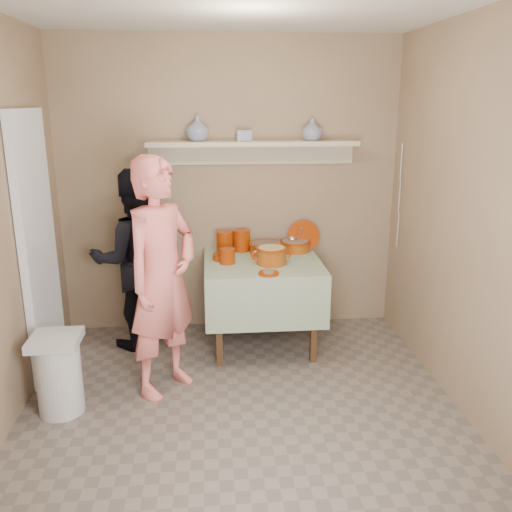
{
  "coord_description": "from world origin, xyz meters",
  "views": [
    {
      "loc": [
        -0.19,
        -3.06,
        2.05
      ],
      "look_at": [
        0.15,
        0.75,
        0.95
      ],
      "focal_mm": 38.0,
      "sensor_mm": 36.0,
      "label": 1
    }
  ],
  "objects": [
    {
      "name": "ground",
      "position": [
        0.0,
        0.0,
        0.0
      ],
      "size": [
        3.5,
        3.5,
        0.0
      ],
      "primitive_type": "plane",
      "color": "#6D6156",
      "rests_on": "ground"
    },
    {
      "name": "tile_panel",
      "position": [
        -1.46,
        0.95,
        1.0
      ],
      "size": [
        0.06,
        0.7,
        2.0
      ],
      "primitive_type": "cube",
      "color": "silver",
      "rests_on": "ground"
    },
    {
      "name": "plate_stack_a",
      "position": [
        -0.06,
        1.53,
        0.86
      ],
      "size": [
        0.15,
        0.15,
        0.19
      ],
      "primitive_type": "cylinder",
      "color": "#7B1F00",
      "rests_on": "serving_table"
    },
    {
      "name": "plate_stack_b",
      "position": [
        0.09,
        1.59,
        0.85
      ],
      "size": [
        0.16,
        0.16,
        0.19
      ],
      "primitive_type": "cylinder",
      "color": "#7B1F00",
      "rests_on": "serving_table"
    },
    {
      "name": "bowl_stack",
      "position": [
        -0.05,
        1.21,
        0.82
      ],
      "size": [
        0.13,
        0.13,
        0.13
      ],
      "primitive_type": "cylinder",
      "color": "#7B1F00",
      "rests_on": "serving_table"
    },
    {
      "name": "empty_bowl",
      "position": [
        -0.08,
        1.32,
        0.79
      ],
      "size": [
        0.17,
        0.17,
        0.05
      ],
      "primitive_type": "cylinder",
      "color": "#7B1F00",
      "rests_on": "serving_table"
    },
    {
      "name": "propped_lid",
      "position": [
        0.65,
        1.59,
        0.88
      ],
      "size": [
        0.3,
        0.15,
        0.28
      ],
      "primitive_type": "cylinder",
      "rotation": [
        1.23,
        0.0,
        -0.12
      ],
      "color": "#7B1F00",
      "rests_on": "serving_table"
    },
    {
      "name": "vase_right",
      "position": [
        0.71,
        1.61,
        1.81
      ],
      "size": [
        0.21,
        0.21,
        0.19
      ],
      "primitive_type": "imported",
      "rotation": [
        0.0,
        0.0,
        -0.18
      ],
      "color": "navy",
      "rests_on": "wall_shelf"
    },
    {
      "name": "vase_left",
      "position": [
        -0.27,
        1.63,
        1.82
      ],
      "size": [
        0.23,
        0.23,
        0.21
      ],
      "primitive_type": "imported",
      "rotation": [
        0.0,
        0.0,
        0.14
      ],
      "color": "navy",
      "rests_on": "wall_shelf"
    },
    {
      "name": "ceramic_box",
      "position": [
        0.12,
        1.61,
        1.77
      ],
      "size": [
        0.13,
        0.1,
        0.09
      ],
      "primitive_type": "cube",
      "rotation": [
        0.0,
        0.0,
        0.08
      ],
      "color": "navy",
      "rests_on": "wall_shelf"
    },
    {
      "name": "person_cook",
      "position": [
        -0.52,
        0.58,
        0.85
      ],
      "size": [
        0.71,
        0.74,
        1.71
      ],
      "primitive_type": "imported",
      "rotation": [
        0.0,
        0.0,
        0.88
      ],
      "color": "#E56C63",
      "rests_on": "ground"
    },
    {
      "name": "person_helper",
      "position": [
        -0.81,
        1.37,
        0.76
      ],
      "size": [
        0.86,
        0.74,
        1.53
      ],
      "primitive_type": "imported",
      "rotation": [
        0.0,
        0.0,
        -2.91
      ],
      "color": "black",
      "rests_on": "ground"
    },
    {
      "name": "room_shell",
      "position": [
        0.0,
        0.0,
        1.61
      ],
      "size": [
        3.04,
        3.54,
        2.62
      ],
      "color": "#917659",
      "rests_on": "ground"
    },
    {
      "name": "serving_table",
      "position": [
        0.25,
        1.28,
        0.64
      ],
      "size": [
        0.97,
        0.97,
        0.76
      ],
      "color": "#4C2D16",
      "rests_on": "ground"
    },
    {
      "name": "cazuela_meat_a",
      "position": [
        0.3,
        1.47,
        0.82
      ],
      "size": [
        0.3,
        0.3,
        0.1
      ],
      "color": "maroon",
      "rests_on": "serving_table"
    },
    {
      "name": "cazuela_meat_b",
      "position": [
        0.57,
        1.53,
        0.82
      ],
      "size": [
        0.28,
        0.28,
        0.1
      ],
      "color": "maroon",
      "rests_on": "serving_table"
    },
    {
      "name": "ladle",
      "position": [
        0.55,
        1.54,
        0.87
      ],
      "size": [
        0.08,
        0.26,
        0.19
      ],
      "color": "silver",
      "rests_on": "cazuela_meat_b"
    },
    {
      "name": "cazuela_rice",
      "position": [
        0.31,
        1.16,
        0.85
      ],
      "size": [
        0.33,
        0.25,
        0.14
      ],
      "color": "maroon",
      "rests_on": "serving_table"
    },
    {
      "name": "front_plate",
      "position": [
        0.26,
        0.88,
        0.77
      ],
      "size": [
        0.16,
        0.16,
        0.03
      ],
      "color": "#7B1F00",
      "rests_on": "serving_table"
    },
    {
      "name": "wall_shelf",
      "position": [
        0.2,
        1.65,
        1.67
      ],
      "size": [
        1.8,
        0.25,
        0.21
      ],
      "color": "#BEAF8D",
      "rests_on": "room_shell"
    },
    {
      "name": "trash_bin",
      "position": [
        -1.22,
        0.32,
        0.28
      ],
      "size": [
        0.32,
        0.32,
        0.56
      ],
      "color": "silver",
      "rests_on": "ground"
    },
    {
      "name": "electrical_cord",
      "position": [
        1.47,
        1.48,
        1.25
      ],
      "size": [
        0.01,
        0.05,
        0.9
      ],
      "color": "silver",
      "rests_on": "wall_shelf"
    }
  ]
}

